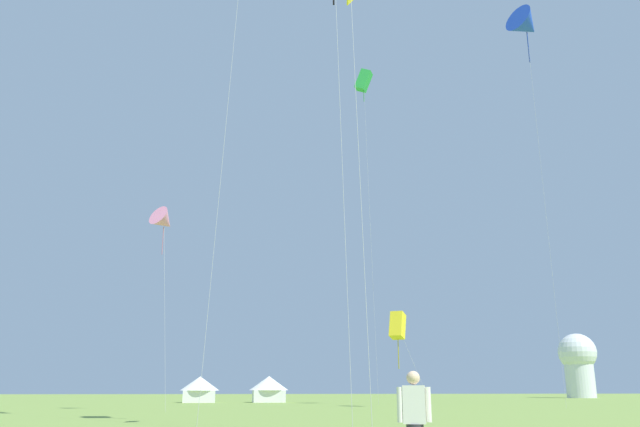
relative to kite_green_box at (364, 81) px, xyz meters
name	(u,v)px	position (x,y,z in m)	size (l,w,h in m)	color
kite_green_box	(364,81)	(0.00, 0.00, 0.00)	(2.29, 3.09, 36.79)	green
kite_yellow_diamond	(351,1)	(-10.26, -42.68, -19.11)	(0.52, 2.71, 17.71)	yellow
kite_pink_delta	(164,221)	(-19.45, -17.34, -21.90)	(2.59, 3.45, 14.62)	pink
kite_blue_delta	(526,25)	(12.96, -13.90, -0.15)	(4.17, 4.00, 37.07)	blue
kite_yellow_box	(398,326)	(0.09, -10.71, -28.70)	(3.43, 1.99, 7.96)	yellow
person_spectator	(415,427)	(-11.67, -53.88, -34.59)	(0.57, 0.32, 1.73)	#2D2D33
festival_tent_right	(200,388)	(-17.09, 10.36, -33.87)	(4.35, 4.35, 2.83)	white
festival_tent_left	(269,388)	(-9.36, 10.36, -33.84)	(4.43, 4.43, 2.88)	white
observatory_dome	(578,362)	(46.03, 39.81, -29.42)	(6.40, 6.40, 10.80)	white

